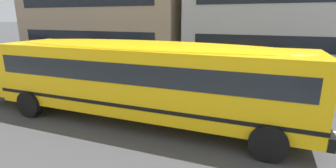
% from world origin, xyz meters
% --- Properties ---
extents(ground_plane, '(400.00, 400.00, 0.00)m').
position_xyz_m(ground_plane, '(0.00, 0.00, 0.00)').
color(ground_plane, '#424244').
extents(sidewalk_far, '(120.00, 3.00, 0.01)m').
position_xyz_m(sidewalk_far, '(0.00, 8.12, 0.01)').
color(sidewalk_far, gray).
rests_on(sidewalk_far, ground_plane).
extents(lane_centreline, '(110.00, 0.16, 0.01)m').
position_xyz_m(lane_centreline, '(0.00, 0.00, 0.00)').
color(lane_centreline, silver).
rests_on(lane_centreline, ground_plane).
extents(school_bus, '(12.99, 3.09, 2.89)m').
position_xyz_m(school_bus, '(-1.44, -1.54, 1.72)').
color(school_bus, yellow).
rests_on(school_bus, ground_plane).
extents(parked_car_white_far_corner, '(3.90, 1.89, 1.64)m').
position_xyz_m(parked_car_white_far_corner, '(-14.39, 5.34, 0.84)').
color(parked_car_white_far_corner, silver).
rests_on(parked_car_white_far_corner, ground_plane).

